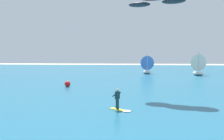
% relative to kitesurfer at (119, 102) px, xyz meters
% --- Properties ---
extents(ocean, '(160.00, 90.00, 0.10)m').
position_rel_kitesurfer_xyz_m(ocean, '(-0.99, 33.07, -0.65)').
color(ocean, '#1E607F').
rests_on(ocean, ground).
extents(kitesurfer, '(1.90, 1.63, 1.67)m').
position_rel_kitesurfer_xyz_m(kitesurfer, '(0.00, 0.00, 0.00)').
color(kitesurfer, yellow).
rests_on(kitesurfer, ocean).
extents(kite, '(6.29, 4.19, 0.91)m').
position_rel_kitesurfer_xyz_m(kite, '(3.41, 7.00, 9.23)').
color(kite, black).
extents(sailboat_center_horizon, '(3.43, 3.92, 4.41)m').
position_rel_kitesurfer_xyz_m(sailboat_center_horizon, '(4.20, 36.27, 1.42)').
color(sailboat_center_horizon, silver).
rests_on(sailboat_center_horizon, ocean).
extents(sailboat_leading, '(3.66, 4.22, 4.79)m').
position_rel_kitesurfer_xyz_m(sailboat_leading, '(14.43, 33.15, 1.59)').
color(sailboat_leading, silver).
rests_on(sailboat_leading, ocean).
extents(marker_buoy, '(0.79, 0.79, 0.79)m').
position_rel_kitesurfer_xyz_m(marker_buoy, '(-7.57, 12.91, -0.21)').
color(marker_buoy, red).
rests_on(marker_buoy, ocean).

